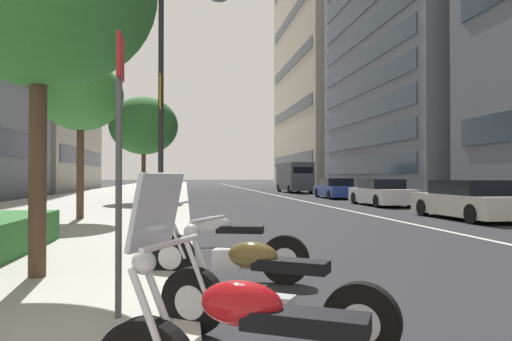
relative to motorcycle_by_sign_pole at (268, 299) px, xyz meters
name	(u,v)px	position (x,y,z in m)	size (l,w,h in m)	color
sidewalk_right_plaza	(116,197)	(28.01, 5.31, -0.34)	(160.00, 9.47, 0.15)	#B2ADA3
lane_centre_stripe	(271,194)	(33.01, -6.16, -0.41)	(110.00, 0.16, 0.01)	silver
motorcycle_by_sign_pole	(268,299)	(0.00, 0.00, 0.00)	(1.25, 1.90, 1.09)	black
motorcycle_far_end_row	(226,251)	(2.46, 0.16, 0.01)	(0.84, 2.20, 1.11)	black
car_approaching_light	(468,201)	(10.48, -8.75, 0.23)	(4.46, 1.85, 1.33)	beige
car_lead_in_lane	(381,193)	(17.95, -8.93, 0.21)	(4.53, 1.87, 1.32)	silver
car_following_behind	(336,189)	(25.64, -9.14, 0.20)	(4.57, 1.95, 1.33)	navy
delivery_van_ahead	(294,177)	(36.83, -9.01, 1.02)	(5.64, 2.30, 2.67)	#4C5156
parking_sign_by_curb	(119,145)	(0.52, 1.31, 1.34)	(0.32, 0.06, 2.67)	#47494C
street_lamp_with_banners	(171,80)	(12.00, 1.20, 4.33)	(1.26, 2.34, 7.64)	#232326
street_tree_near_plaza_corner	(81,96)	(11.11, 3.95, 3.56)	(2.60, 2.60, 4.95)	#473323
street_tree_mid_sidewalk	(144,126)	(20.75, 2.88, 3.68)	(3.53, 3.53, 5.45)	#473323
office_tower_mid_left	(461,28)	(35.51, -24.59, 14.82)	(22.35, 19.54, 30.47)	gray
office_tower_far_left_down_avenue	(343,23)	(63.81, -23.14, 24.63)	(26.83, 16.60, 50.08)	beige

